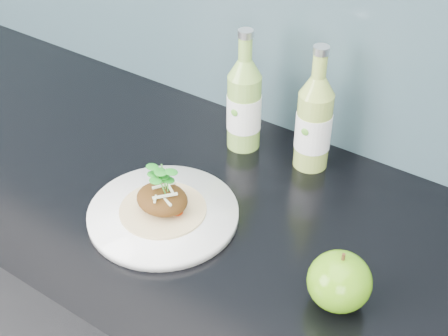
{
  "coord_description": "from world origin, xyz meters",
  "views": [
    {
      "loc": [
        0.41,
        1.05,
        1.58
      ],
      "look_at": [
        -0.03,
        1.69,
        1.0
      ],
      "focal_mm": 50.0,
      "sensor_mm": 36.0,
      "label": 1
    }
  ],
  "objects": [
    {
      "name": "green_apple",
      "position": [
        0.2,
        1.63,
        0.94
      ],
      "size": [
        0.11,
        0.11,
        0.1
      ],
      "rotation": [
        0.0,
        0.0,
        -0.19
      ],
      "color": "#37890E",
      "rests_on": "kitchen_counter"
    },
    {
      "name": "pork_taco",
      "position": [
        -0.11,
        1.63,
        0.94
      ],
      "size": [
        0.14,
        0.14,
        0.1
      ],
      "color": "tan",
      "rests_on": "dinner_plate"
    },
    {
      "name": "dinner_plate",
      "position": [
        -0.11,
        1.63,
        0.91
      ],
      "size": [
        0.27,
        0.27,
        0.02
      ],
      "color": "white",
      "rests_on": "kitchen_counter"
    },
    {
      "name": "cider_bottle_left",
      "position": [
        -0.12,
        1.88,
        0.99
      ],
      "size": [
        0.08,
        0.08,
        0.24
      ],
      "rotation": [
        0.0,
        0.0,
        0.25
      ],
      "color": "#82AF49",
      "rests_on": "kitchen_counter"
    },
    {
      "name": "cider_bottle_right",
      "position": [
        0.01,
        1.9,
        0.99
      ],
      "size": [
        0.07,
        0.07,
        0.24
      ],
      "rotation": [
        0.0,
        0.0,
        0.14
      ],
      "color": "#99B44B",
      "rests_on": "kitchen_counter"
    }
  ]
}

